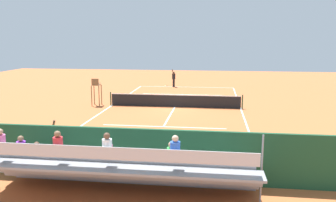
% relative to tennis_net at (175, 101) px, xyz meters
% --- Properties ---
extents(ground_plane, '(60.00, 60.00, 0.00)m').
position_rel_tennis_net_xyz_m(ground_plane, '(0.00, 0.00, -0.50)').
color(ground_plane, '#BC6033').
extents(court_line_markings, '(10.10, 22.20, 0.01)m').
position_rel_tennis_net_xyz_m(court_line_markings, '(0.00, -0.04, -0.50)').
color(court_line_markings, white).
rests_on(court_line_markings, ground).
extents(tennis_net, '(10.30, 0.10, 1.07)m').
position_rel_tennis_net_xyz_m(tennis_net, '(0.00, 0.00, 0.00)').
color(tennis_net, black).
rests_on(tennis_net, ground).
extents(backdrop_wall, '(18.00, 0.16, 2.00)m').
position_rel_tennis_net_xyz_m(backdrop_wall, '(0.00, 14.00, 0.50)').
color(backdrop_wall, '#1E4C2D').
rests_on(backdrop_wall, ground).
extents(bleacher_stand, '(9.06, 2.40, 2.48)m').
position_rel_tennis_net_xyz_m(bleacher_stand, '(0.16, 15.40, 0.47)').
color(bleacher_stand, gray).
rests_on(bleacher_stand, ground).
extents(umpire_chair, '(0.67, 0.67, 2.14)m').
position_rel_tennis_net_xyz_m(umpire_chair, '(6.20, 0.18, 0.81)').
color(umpire_chair, brown).
rests_on(umpire_chair, ground).
extents(courtside_bench, '(1.80, 0.40, 0.93)m').
position_rel_tennis_net_xyz_m(courtside_bench, '(-3.12, 13.27, 0.06)').
color(courtside_bench, '#234C2D').
rests_on(courtside_bench, ground).
extents(equipment_bag, '(0.90, 0.36, 0.36)m').
position_rel_tennis_net_xyz_m(equipment_bag, '(-1.31, 13.40, -0.32)').
color(equipment_bag, black).
rests_on(equipment_bag, ground).
extents(tennis_player, '(0.46, 0.56, 1.93)m').
position_rel_tennis_net_xyz_m(tennis_player, '(1.37, -10.92, 0.51)').
color(tennis_player, black).
rests_on(tennis_player, ground).
extents(tennis_racket, '(0.47, 0.55, 0.03)m').
position_rel_tennis_net_xyz_m(tennis_racket, '(2.36, -11.67, -0.49)').
color(tennis_racket, black).
rests_on(tennis_racket, ground).
extents(tennis_ball_near, '(0.07, 0.07, 0.07)m').
position_rel_tennis_net_xyz_m(tennis_ball_near, '(3.41, -7.48, -0.47)').
color(tennis_ball_near, '#CCDB33').
rests_on(tennis_ball_near, ground).
extents(line_judge, '(0.39, 0.54, 1.93)m').
position_rel_tennis_net_xyz_m(line_judge, '(3.67, 13.06, 0.51)').
color(line_judge, '#232328').
rests_on(line_judge, ground).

